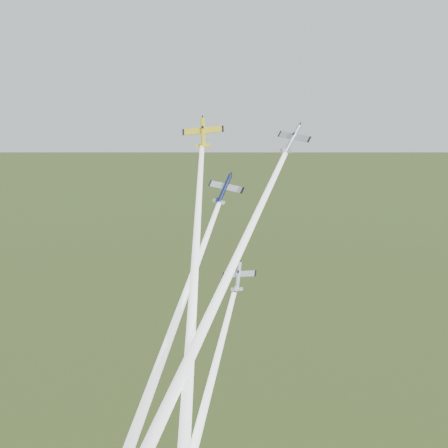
% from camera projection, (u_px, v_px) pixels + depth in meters
% --- Properties ---
extents(plane_yellow, '(10.78, 8.73, 8.47)m').
position_uv_depth(plane_yellow, '(203.00, 133.00, 114.91)').
color(plane_yellow, yellow).
extents(smoke_trail_yellow, '(19.82, 42.31, 60.68)m').
position_uv_depth(smoke_trail_yellow, '(191.00, 325.00, 100.19)').
color(smoke_trail_yellow, white).
extents(plane_navy, '(9.42, 6.79, 8.09)m').
position_uv_depth(plane_navy, '(224.00, 189.00, 113.91)').
color(plane_navy, '#0E143E').
extents(smoke_trail_navy, '(7.70, 41.00, 55.35)m').
position_uv_depth(smoke_trail_navy, '(160.00, 363.00, 103.90)').
color(smoke_trail_navy, white).
extents(plane_silver_right, '(9.30, 7.43, 7.36)m').
position_uv_depth(plane_silver_right, '(292.00, 138.00, 105.89)').
color(plane_silver_right, '#A3A9B1').
extents(smoke_trail_silver_right, '(15.75, 38.38, 53.72)m').
position_uv_depth(smoke_trail_silver_right, '(212.00, 310.00, 98.94)').
color(smoke_trail_silver_right, white).
extents(plane_silver_low, '(8.15, 5.08, 7.52)m').
position_uv_depth(plane_silver_low, '(238.00, 276.00, 105.05)').
color(plane_silver_low, silver).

